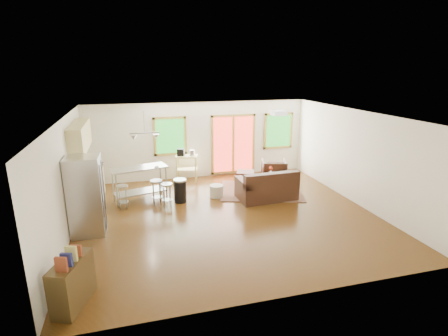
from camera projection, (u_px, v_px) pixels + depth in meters
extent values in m
cube|color=#3A220B|center=(227.00, 216.00, 9.09)|extent=(7.50, 7.00, 0.02)
cube|color=white|center=(227.00, 115.00, 8.36)|extent=(7.50, 7.00, 0.02)
cube|color=white|center=(199.00, 140.00, 11.98)|extent=(7.50, 0.02, 2.60)
cube|color=white|center=(65.00, 180.00, 7.77)|extent=(0.02, 7.00, 2.60)
cube|color=white|center=(357.00, 158.00, 9.68)|extent=(0.02, 7.00, 2.60)
cube|color=white|center=(288.00, 227.00, 5.47)|extent=(7.50, 0.02, 2.60)
cube|color=#1B5C1C|center=(170.00, 136.00, 11.62)|extent=(0.94, 0.02, 1.14)
cube|color=#A58737|center=(169.00, 118.00, 11.46)|extent=(1.10, 0.05, 0.08)
cube|color=#A58737|center=(171.00, 154.00, 11.79)|extent=(1.10, 0.05, 0.08)
cube|color=#A58737|center=(155.00, 137.00, 11.50)|extent=(0.08, 0.05, 1.30)
cube|color=#A58737|center=(185.00, 135.00, 11.75)|extent=(0.08, 0.05, 1.30)
cube|color=red|center=(233.00, 144.00, 12.29)|extent=(1.44, 0.02, 1.94)
cube|color=#A58737|center=(233.00, 116.00, 12.01)|extent=(1.60, 0.05, 0.08)
cube|color=#A58737|center=(233.00, 172.00, 12.57)|extent=(1.60, 0.05, 0.08)
cube|color=#A58737|center=(212.00, 145.00, 12.10)|extent=(0.08, 0.05, 2.10)
cube|color=#A58737|center=(254.00, 143.00, 12.49)|extent=(0.08, 0.05, 2.10)
cube|color=#A58737|center=(233.00, 144.00, 12.29)|extent=(0.08, 0.05, 1.94)
cube|color=#1B5C1C|center=(278.00, 131.00, 12.61)|extent=(0.94, 0.02, 1.14)
cube|color=#A58737|center=(279.00, 114.00, 12.44)|extent=(1.10, 0.05, 0.08)
cube|color=#A58737|center=(278.00, 147.00, 12.78)|extent=(1.10, 0.05, 0.08)
cube|color=#A58737|center=(265.00, 131.00, 12.48)|extent=(0.08, 0.05, 1.30)
cube|color=#A58737|center=(291.00, 130.00, 12.74)|extent=(0.08, 0.05, 1.30)
cube|color=#54623D|center=(261.00, 191.00, 10.85)|extent=(2.91, 2.53, 0.02)
cube|color=black|center=(266.00, 191.00, 10.19)|extent=(1.69, 1.01, 0.46)
cube|color=black|center=(272.00, 180.00, 9.74)|extent=(1.66, 0.30, 0.42)
cube|color=black|center=(244.00, 183.00, 9.89)|extent=(0.26, 0.94, 0.18)
cube|color=black|center=(289.00, 178.00, 10.32)|extent=(0.26, 0.94, 0.18)
cube|color=black|center=(254.00, 182.00, 10.05)|extent=(0.71, 0.64, 0.13)
cube|color=black|center=(277.00, 180.00, 10.27)|extent=(0.71, 0.64, 0.13)
cube|color=#3A2A12|center=(269.00, 176.00, 11.17)|extent=(0.97, 0.58, 0.04)
cube|color=#3A2A12|center=(260.00, 185.00, 10.92)|extent=(0.06, 0.06, 0.35)
cube|color=#3A2A12|center=(284.00, 182.00, 11.13)|extent=(0.06, 0.06, 0.35)
cube|color=#3A2A12|center=(255.00, 181.00, 11.31)|extent=(0.06, 0.06, 0.35)
cube|color=#3A2A12|center=(278.00, 179.00, 11.52)|extent=(0.06, 0.06, 0.35)
imported|color=black|center=(274.00, 169.00, 11.76)|extent=(0.96, 0.93, 0.81)
cube|color=black|center=(246.00, 177.00, 11.66)|extent=(0.74, 0.74, 0.38)
cylinder|color=beige|center=(216.00, 191.00, 10.35)|extent=(0.45, 0.45, 0.36)
imported|color=silver|center=(271.00, 173.00, 11.01)|extent=(0.22, 0.22, 0.18)
sphere|color=red|center=(272.00, 169.00, 10.99)|extent=(0.08, 0.08, 0.07)
sphere|color=red|center=(270.00, 168.00, 10.94)|extent=(0.08, 0.08, 0.07)
sphere|color=red|center=(271.00, 167.00, 11.00)|extent=(0.08, 0.08, 0.07)
imported|color=brown|center=(269.00, 170.00, 11.21)|extent=(0.21, 0.06, 0.28)
cube|color=#D0C176|center=(91.00, 190.00, 9.66)|extent=(0.60, 2.20, 0.90)
cube|color=black|center=(89.00, 173.00, 9.53)|extent=(0.64, 2.24, 0.04)
cube|color=#D0C176|center=(80.00, 136.00, 9.22)|extent=(0.36, 2.20, 0.70)
cylinder|color=#B7BABC|center=(87.00, 175.00, 9.04)|extent=(0.12, 0.12, 0.18)
cube|color=black|center=(90.00, 165.00, 9.87)|extent=(0.22, 0.18, 0.20)
cube|color=#B7BABC|center=(86.00, 196.00, 7.88)|extent=(0.75, 0.73, 1.83)
cube|color=gray|center=(102.00, 195.00, 7.96)|extent=(0.04, 0.67, 1.79)
cylinder|color=gray|center=(102.00, 192.00, 7.71)|extent=(0.03, 0.03, 1.22)
cylinder|color=gray|center=(104.00, 185.00, 8.13)|extent=(0.03, 0.03, 1.22)
cube|color=#B7BABC|center=(139.00, 168.00, 9.87)|extent=(1.66, 0.97, 0.04)
cube|color=gray|center=(141.00, 192.00, 10.07)|extent=(1.54, 0.87, 0.03)
cylinder|color=gray|center=(117.00, 191.00, 9.48)|extent=(0.05, 0.05, 0.94)
cylinder|color=gray|center=(166.00, 183.00, 10.14)|extent=(0.05, 0.05, 0.94)
cylinder|color=gray|center=(113.00, 186.00, 9.88)|extent=(0.05, 0.05, 0.94)
cylinder|color=gray|center=(161.00, 179.00, 10.54)|extent=(0.05, 0.05, 0.94)
imported|color=white|center=(157.00, 168.00, 9.75)|extent=(0.14, 0.12, 0.12)
cylinder|color=#B7BABC|center=(122.00, 186.00, 9.33)|extent=(0.33, 0.33, 0.04)
cylinder|color=gray|center=(126.00, 196.00, 9.53)|extent=(0.02, 0.02, 0.63)
cylinder|color=gray|center=(120.00, 197.00, 9.48)|extent=(0.02, 0.02, 0.63)
cylinder|color=gray|center=(120.00, 199.00, 9.32)|extent=(0.02, 0.02, 0.63)
cylinder|color=gray|center=(126.00, 199.00, 9.37)|extent=(0.02, 0.02, 0.63)
cylinder|color=gray|center=(123.00, 202.00, 9.46)|extent=(0.30, 0.30, 0.01)
cylinder|color=#B7BABC|center=(156.00, 181.00, 9.63)|extent=(0.35, 0.35, 0.04)
cylinder|color=gray|center=(160.00, 192.00, 9.84)|extent=(0.02, 0.02, 0.67)
cylinder|color=gray|center=(153.00, 192.00, 9.79)|extent=(0.02, 0.02, 0.67)
cylinder|color=gray|center=(154.00, 194.00, 9.62)|extent=(0.02, 0.02, 0.67)
cylinder|color=gray|center=(161.00, 194.00, 9.67)|extent=(0.02, 0.02, 0.67)
cylinder|color=gray|center=(157.00, 197.00, 9.76)|extent=(0.32, 0.32, 0.01)
cylinder|color=#B7BABC|center=(166.00, 184.00, 9.45)|extent=(0.34, 0.34, 0.04)
cylinder|color=gray|center=(170.00, 195.00, 9.65)|extent=(0.02, 0.02, 0.64)
cylinder|color=gray|center=(163.00, 195.00, 9.59)|extent=(0.02, 0.02, 0.64)
cylinder|color=gray|center=(164.00, 197.00, 9.44)|extent=(0.02, 0.02, 0.64)
cylinder|color=gray|center=(171.00, 197.00, 9.49)|extent=(0.02, 0.02, 0.64)
cylinder|color=gray|center=(167.00, 200.00, 9.58)|extent=(0.31, 0.31, 0.01)
cylinder|color=black|center=(180.00, 191.00, 9.92)|extent=(0.46, 0.46, 0.63)
cylinder|color=#B7BABC|center=(180.00, 180.00, 9.83)|extent=(0.47, 0.47, 0.05)
cube|color=#D0C176|center=(187.00, 156.00, 11.61)|extent=(0.83, 0.65, 0.04)
cube|color=#D0C176|center=(187.00, 169.00, 11.74)|extent=(0.78, 0.61, 0.03)
cube|color=#D0C176|center=(177.00, 170.00, 11.56)|extent=(0.05, 0.05, 0.87)
cube|color=#D0C176|center=(196.00, 170.00, 11.55)|extent=(0.05, 0.05, 0.87)
cube|color=#D0C176|center=(178.00, 167.00, 11.91)|extent=(0.05, 0.05, 0.87)
cube|color=#D0C176|center=(197.00, 167.00, 11.90)|extent=(0.05, 0.05, 0.87)
cube|color=black|center=(181.00, 152.00, 11.58)|extent=(0.28, 0.26, 0.23)
cylinder|color=#B7BABC|center=(192.00, 153.00, 11.58)|extent=(0.21, 0.21, 0.19)
cube|color=#3A2A12|center=(72.00, 283.00, 5.57)|extent=(0.63, 0.96, 0.79)
cube|color=brown|center=(61.00, 265.00, 5.14)|extent=(0.18, 0.11, 0.24)
cube|color=navy|center=(67.00, 260.00, 5.28)|extent=(0.18, 0.11, 0.22)
cube|color=tan|center=(71.00, 254.00, 5.42)|extent=(0.18, 0.11, 0.26)
cube|color=brown|center=(76.00, 251.00, 5.57)|extent=(0.18, 0.11, 0.20)
cube|color=white|center=(279.00, 113.00, 9.35)|extent=(0.35, 0.35, 0.12)
cylinder|color=gray|center=(144.00, 122.00, 9.36)|extent=(0.02, 0.02, 0.60)
cube|color=gray|center=(145.00, 133.00, 9.44)|extent=(0.80, 0.04, 0.03)
cone|color=#B7BABC|center=(134.00, 138.00, 9.40)|extent=(0.18, 0.18, 0.14)
cone|color=#B7BABC|center=(156.00, 137.00, 9.55)|extent=(0.18, 0.18, 0.14)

